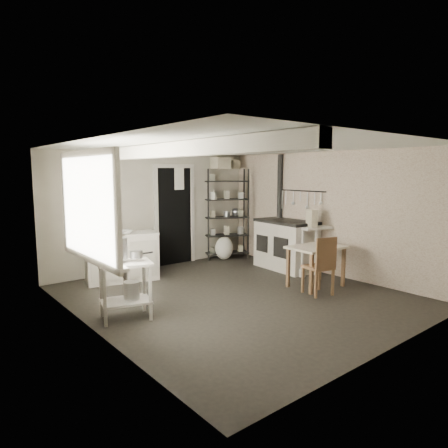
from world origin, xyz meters
TOP-DOWN VIEW (x-y plane):
  - floor at (0.00, 0.00)m, footprint 5.00×5.00m
  - ceiling at (0.00, 0.00)m, footprint 5.00×5.00m
  - wall_back at (0.00, 2.50)m, footprint 4.50×0.02m
  - wall_front at (0.00, -2.50)m, footprint 4.50×0.02m
  - wall_left at (-2.25, 0.00)m, footprint 0.02×5.00m
  - wall_right at (2.25, 0.00)m, footprint 0.02×5.00m
  - window at (-2.22, 0.20)m, footprint 0.12×1.76m
  - doorway at (0.45, 2.47)m, footprint 0.96×0.10m
  - ceiling_beam at (-1.20, 0.00)m, footprint 0.18×5.00m
  - wallpaper_panel at (2.24, 0.00)m, footprint 0.01×5.00m
  - utensil_rail at (2.19, 0.60)m, footprint 0.06×1.20m
  - prep_table at (-1.76, 0.18)m, footprint 0.77×0.64m
  - stockpot at (-1.84, 0.22)m, footprint 0.27×0.27m
  - saucepan at (-1.62, 0.13)m, footprint 0.21×0.21m
  - bucket at (-1.70, 0.13)m, footprint 0.22×0.22m
  - base_cabinets at (-0.99, 1.96)m, footprint 1.39×0.86m
  - mixing_bowl at (-0.94, 1.89)m, footprint 0.30×0.30m
  - counter_cup at (-1.34, 1.89)m, footprint 0.15×0.15m
  - shelf_rack at (1.63, 2.21)m, footprint 1.01×0.73m
  - shelf_jar at (1.28, 2.21)m, footprint 0.12×0.12m
  - storage_box_a at (1.44, 2.18)m, footprint 0.36×0.32m
  - storage_box_b at (1.82, 2.26)m, footprint 0.36×0.35m
  - stove at (1.92, 0.71)m, footprint 0.78×1.29m
  - stovepipe at (2.19, 1.15)m, footprint 0.14×0.14m
  - side_ledge at (1.95, 0.02)m, footprint 0.66×0.45m
  - oats_box at (1.87, 0.05)m, footprint 0.19×0.24m
  - work_table at (1.36, -0.47)m, footprint 0.95×0.69m
  - table_cup at (1.60, -0.59)m, footprint 0.12×0.12m
  - chair at (1.06, -0.75)m, footprint 0.47×0.48m
  - flour_sack at (1.50, 2.13)m, footprint 0.45×0.39m
  - floor_crock at (1.69, 0.09)m, footprint 0.15×0.15m

SIDE VIEW (x-z plane):
  - floor at x=0.00m, z-range 0.00..0.00m
  - floor_crock at x=1.69m, z-range 0.00..0.15m
  - flour_sack at x=1.50m, z-range -0.01..0.49m
  - work_table at x=1.36m, z-range 0.03..0.73m
  - bucket at x=-1.70m, z-range 0.27..0.50m
  - prep_table at x=-1.76m, z-range 0.02..0.78m
  - side_ledge at x=1.95m, z-range -0.03..0.89m
  - stove at x=1.92m, z-range -0.05..0.93m
  - base_cabinets at x=-0.99m, z-range 0.04..0.88m
  - chair at x=1.06m, z-range 0.02..0.95m
  - table_cup at x=1.60m, z-range 0.76..0.86m
  - saucepan at x=-1.62m, z-range 0.80..0.90m
  - stockpot at x=-1.84m, z-range 0.80..1.08m
  - shelf_rack at x=1.63m, z-range -0.04..1.94m
  - mixing_bowl at x=-0.94m, z-range 0.92..0.99m
  - counter_cup at x=-1.34m, z-range 0.92..1.01m
  - doorway at x=0.45m, z-range -0.04..2.04m
  - oats_box at x=1.87m, z-range 0.85..1.17m
  - wall_back at x=0.00m, z-range 0.00..2.30m
  - wall_front at x=0.00m, z-range 0.00..2.30m
  - wall_left at x=-2.25m, z-range 0.00..2.30m
  - wall_right at x=2.25m, z-range 0.00..2.30m
  - wallpaper_panel at x=2.24m, z-range 0.00..2.30m
  - shelf_jar at x=1.28m, z-range 1.27..1.48m
  - window at x=-2.22m, z-range 0.86..2.14m
  - utensil_rail at x=2.19m, z-range 1.33..1.77m
  - stovepipe at x=2.19m, z-range 0.93..2.25m
  - storage_box_b at x=1.82m, z-range 1.90..2.08m
  - storage_box_a at x=1.44m, z-range 1.89..2.13m
  - ceiling_beam at x=-1.20m, z-range 2.11..2.29m
  - ceiling at x=0.00m, z-range 2.30..2.30m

